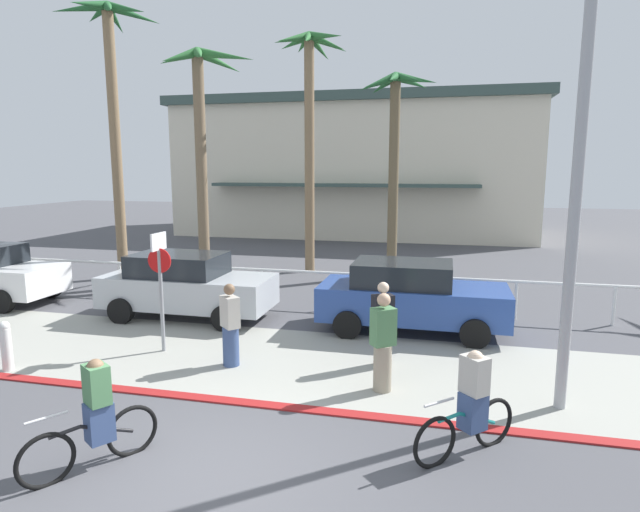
{
  "coord_description": "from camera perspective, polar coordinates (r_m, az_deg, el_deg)",
  "views": [
    {
      "loc": [
        2.78,
        -5.59,
        3.89
      ],
      "look_at": [
        0.01,
        6.0,
        1.9
      ],
      "focal_mm": 29.71,
      "sensor_mm": 36.0,
      "label": 1
    }
  ],
  "objects": [
    {
      "name": "bollard_1",
      "position": [
        11.93,
        -30.72,
        -8.3
      ],
      "size": [
        0.2,
        0.2,
        1.0
      ],
      "color": "white",
      "rests_on": "ground"
    },
    {
      "name": "pedestrian_2",
      "position": [
        9.37,
        6.79,
        -9.64
      ],
      "size": [
        0.48,
        0.45,
        1.77
      ],
      "color": "gray",
      "rests_on": "ground"
    },
    {
      "name": "palm_tree_0",
      "position": [
        20.01,
        -21.49,
        16.88
      ],
      "size": [
        3.04,
        3.0,
        9.31
      ],
      "color": "#846B4C",
      "rests_on": "ground"
    },
    {
      "name": "curb_paint",
      "position": [
        9.13,
        -5.85,
        -15.66
      ],
      "size": [
        44.0,
        0.24,
        0.03
      ],
      "primitive_type": "cube",
      "color": "maroon",
      "rests_on": "ground"
    },
    {
      "name": "palm_tree_2",
      "position": [
        19.99,
        -1.05,
        17.14
      ],
      "size": [
        2.83,
        3.37,
        8.67
      ],
      "color": "#846B4C",
      "rests_on": "ground"
    },
    {
      "name": "stop_sign_bike_lane",
      "position": [
        11.55,
        -16.84,
        -1.96
      ],
      "size": [
        0.52,
        0.56,
        2.56
      ],
      "color": "gray",
      "rests_on": "ground"
    },
    {
      "name": "cyclist_black_1",
      "position": [
        7.74,
        -23.05,
        -15.67
      ],
      "size": [
        1.05,
        1.55,
        1.5
      ],
      "color": "black",
      "rests_on": "ground"
    },
    {
      "name": "palm_tree_3",
      "position": [
        19.19,
        8.09,
        13.88
      ],
      "size": [
        2.75,
        3.34,
        7.14
      ],
      "color": "brown",
      "rests_on": "ground"
    },
    {
      "name": "car_silver_1",
      "position": [
        14.23,
        -14.23,
        -3.05
      ],
      "size": [
        4.4,
        2.02,
        1.69
      ],
      "color": "#B2B7BC",
      "rests_on": "ground"
    },
    {
      "name": "cyclist_teal_0",
      "position": [
        7.74,
        15.9,
        -15.26
      ],
      "size": [
        1.36,
        1.3,
        1.5
      ],
      "color": "black",
      "rests_on": "ground"
    },
    {
      "name": "palm_tree_1",
      "position": [
        17.95,
        -12.61,
        14.49
      ],
      "size": [
        3.26,
        3.06,
        7.63
      ],
      "color": "#756047",
      "rests_on": "ground"
    },
    {
      "name": "pedestrian_1",
      "position": [
        10.53,
        6.74,
        -7.69
      ],
      "size": [
        0.48,
        0.44,
        1.71
      ],
      "color": "gray",
      "rests_on": "ground"
    },
    {
      "name": "sidewalk_strip",
      "position": [
        10.89,
        -2.31,
        -11.38
      ],
      "size": [
        44.0,
        4.0,
        0.02
      ],
      "primitive_type": "cube",
      "color": "#9E9E93",
      "rests_on": "ground"
    },
    {
      "name": "building_backdrop",
      "position": [
        32.5,
        4.02,
        9.53
      ],
      "size": [
        20.51,
        10.36,
        7.8
      ],
      "color": "beige",
      "rests_on": "ground"
    },
    {
      "name": "rail_fence",
      "position": [
        14.68,
        2.23,
        -2.5
      ],
      "size": [
        27.76,
        0.08,
        1.04
      ],
      "color": "white",
      "rests_on": "ground"
    },
    {
      "name": "streetlight_curb",
      "position": [
        8.8,
        26.56,
        11.04
      ],
      "size": [
        0.24,
        2.54,
        7.5
      ],
      "color": "#9EA0A5",
      "rests_on": "ground"
    },
    {
      "name": "car_blue_2",
      "position": [
        12.81,
        9.7,
        -4.27
      ],
      "size": [
        4.4,
        2.02,
        1.69
      ],
      "color": "#284793",
      "rests_on": "ground"
    },
    {
      "name": "pedestrian_0",
      "position": [
        10.61,
        -9.63,
        -7.72
      ],
      "size": [
        0.47,
        0.46,
        1.67
      ],
      "color": "#384C7A",
      "rests_on": "ground"
    },
    {
      "name": "ground_plane",
      "position": [
        16.3,
        3.24,
        -4.32
      ],
      "size": [
        80.0,
        80.0,
        0.0
      ],
      "primitive_type": "plane",
      "color": "#4C4C51"
    }
  ]
}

